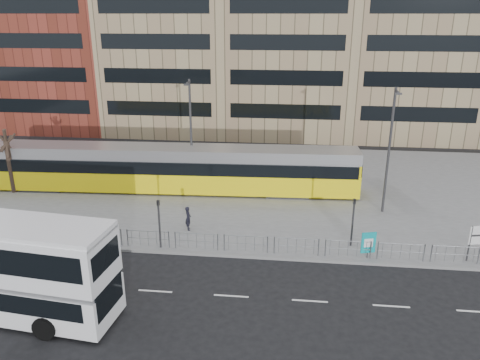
# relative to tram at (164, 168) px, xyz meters

# --- Properties ---
(ground) EXTENTS (120.00, 120.00, 0.00)m
(ground) POSITION_rel_tram_xyz_m (5.26, -10.19, -1.96)
(ground) COLOR black
(ground) RESTS_ON ground
(plaza) EXTENTS (64.00, 24.00, 0.15)m
(plaza) POSITION_rel_tram_xyz_m (5.26, 1.81, -1.89)
(plaza) COLOR slate
(plaza) RESTS_ON ground
(kerb) EXTENTS (64.00, 0.25, 0.17)m
(kerb) POSITION_rel_tram_xyz_m (5.26, -10.14, -1.89)
(kerb) COLOR gray
(kerb) RESTS_ON ground
(building_row) EXTENTS (70.40, 18.40, 31.20)m
(building_row) POSITION_rel_tram_xyz_m (6.81, 24.08, 10.95)
(building_row) COLOR maroon
(building_row) RESTS_ON ground
(pedestrian_barrier) EXTENTS (32.07, 0.07, 1.10)m
(pedestrian_barrier) POSITION_rel_tram_xyz_m (7.26, -9.69, -0.98)
(pedestrian_barrier) COLOR gray
(pedestrian_barrier) RESTS_ON plaza
(road_markings) EXTENTS (62.00, 0.12, 0.01)m
(road_markings) POSITION_rel_tram_xyz_m (6.26, -14.19, -1.96)
(road_markings) COLOR white
(road_markings) RESTS_ON ground
(tram) EXTENTS (30.78, 4.18, 3.62)m
(tram) POSITION_rel_tram_xyz_m (0.00, 0.00, 0.00)
(tram) COLOR yellow
(tram) RESTS_ON plaza
(ad_panel) EXTENTS (0.86, 0.28, 1.63)m
(ad_panel) POSITION_rel_tram_xyz_m (14.71, -9.61, -0.86)
(ad_panel) COLOR #2D2D30
(ad_panel) RESTS_ON plaza
(pedestrian) EXTENTS (0.55, 0.68, 1.62)m
(pedestrian) POSITION_rel_tram_xyz_m (3.48, -7.05, -1.00)
(pedestrian) COLOR black
(pedestrian) RESTS_ON plaza
(traffic_light_west) EXTENTS (0.19, 0.22, 3.10)m
(traffic_light_west) POSITION_rel_tram_xyz_m (2.32, -9.69, 0.16)
(traffic_light_west) COLOR #2D2D30
(traffic_light_west) RESTS_ON plaza
(traffic_light_east) EXTENTS (0.20, 0.23, 3.10)m
(traffic_light_east) POSITION_rel_tram_xyz_m (13.92, -8.19, 0.16)
(traffic_light_east) COLOR #2D2D30
(traffic_light_east) RESTS_ON plaza
(lamp_post_west) EXTENTS (0.45, 1.04, 8.81)m
(lamp_post_west) POSITION_rel_tram_xyz_m (2.17, 0.62, 2.97)
(lamp_post_west) COLOR #2D2D30
(lamp_post_west) RESTS_ON plaza
(lamp_post_east) EXTENTS (0.45, 1.04, 8.93)m
(lamp_post_east) POSITION_rel_tram_xyz_m (16.77, -2.63, 3.03)
(lamp_post_east) COLOR #2D2D30
(lamp_post_east) RESTS_ON plaza
(bare_tree) EXTENTS (3.89, 3.89, 7.13)m
(bare_tree) POSITION_rel_tram_xyz_m (-11.87, -1.82, 3.51)
(bare_tree) COLOR black
(bare_tree) RESTS_ON plaza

